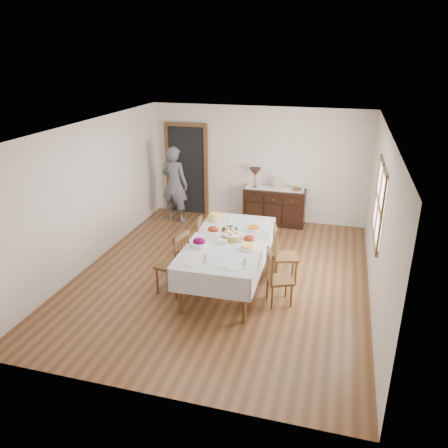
% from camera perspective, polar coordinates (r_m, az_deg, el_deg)
% --- Properties ---
extents(ground, '(6.00, 6.00, 0.00)m').
position_cam_1_polar(ground, '(7.81, -0.20, -6.74)').
color(ground, brown).
extents(room_shell, '(5.02, 6.02, 2.65)m').
position_cam_1_polar(room_shell, '(7.60, -0.42, 5.82)').
color(room_shell, silver).
rests_on(room_shell, ground).
extents(dining_table, '(1.29, 2.46, 0.84)m').
position_cam_1_polar(dining_table, '(7.20, 0.55, -2.78)').
color(dining_table, silver).
rests_on(dining_table, ground).
extents(chair_left_near, '(0.53, 0.53, 1.08)m').
position_cam_1_polar(chair_left_near, '(7.12, -6.45, -4.98)').
color(chair_left_near, brown).
rests_on(chair_left_near, ground).
extents(chair_left_far, '(0.47, 0.47, 1.00)m').
position_cam_1_polar(chair_left_far, '(7.80, -4.19, -2.72)').
color(chair_left_far, brown).
rests_on(chair_left_far, ground).
extents(chair_right_near, '(0.50, 0.50, 0.91)m').
position_cam_1_polar(chair_right_near, '(6.86, 6.93, -6.89)').
color(chair_right_near, brown).
rests_on(chair_right_near, ground).
extents(chair_right_far, '(0.51, 0.51, 1.00)m').
position_cam_1_polar(chair_right_far, '(7.52, 7.65, -3.84)').
color(chair_right_far, brown).
rests_on(chair_right_far, ground).
extents(sideboard, '(1.38, 0.51, 0.83)m').
position_cam_1_polar(sideboard, '(10.00, 6.61, 2.27)').
color(sideboard, black).
rests_on(sideboard, ground).
extents(person, '(0.63, 0.46, 1.88)m').
position_cam_1_polar(person, '(10.02, -6.49, 5.47)').
color(person, '#565863').
rests_on(person, ground).
extents(bread_basket, '(0.33, 0.33, 0.17)m').
position_cam_1_polar(bread_basket, '(7.16, 1.02, -1.56)').
color(bread_basket, olive).
rests_on(bread_basket, dining_table).
extents(egg_basket, '(0.26, 0.26, 0.11)m').
position_cam_1_polar(egg_basket, '(7.49, 0.73, -0.66)').
color(egg_basket, black).
rests_on(egg_basket, dining_table).
extents(ham_platter_a, '(0.31, 0.31, 0.11)m').
position_cam_1_polar(ham_platter_a, '(7.48, -1.42, -0.78)').
color(ham_platter_a, white).
rests_on(ham_platter_a, dining_table).
extents(ham_platter_b, '(0.32, 0.32, 0.11)m').
position_cam_1_polar(ham_platter_b, '(7.14, 3.33, -1.97)').
color(ham_platter_b, white).
rests_on(ham_platter_b, dining_table).
extents(beet_bowl, '(0.26, 0.26, 0.15)m').
position_cam_1_polar(beet_bowl, '(6.90, -3.27, -2.52)').
color(beet_bowl, white).
rests_on(beet_bowl, dining_table).
extents(carrot_bowl, '(0.22, 0.22, 0.09)m').
position_cam_1_polar(carrot_bowl, '(7.51, 3.92, -0.63)').
color(carrot_bowl, white).
rests_on(carrot_bowl, dining_table).
extents(pineapple_bowl, '(0.26, 0.26, 0.14)m').
position_cam_1_polar(pineapple_bowl, '(7.93, -1.21, 0.85)').
color(pineapple_bowl, tan).
rests_on(pineapple_bowl, dining_table).
extents(casserole_dish, '(0.27, 0.27, 0.07)m').
position_cam_1_polar(casserole_dish, '(6.83, 3.09, -3.07)').
color(casserole_dish, white).
rests_on(casserole_dish, dining_table).
extents(butter_dish, '(0.14, 0.09, 0.07)m').
position_cam_1_polar(butter_dish, '(7.01, -0.21, -2.33)').
color(butter_dish, white).
rests_on(butter_dish, dining_table).
extents(setting_left, '(0.42, 0.31, 0.10)m').
position_cam_1_polar(setting_left, '(6.46, -3.56, -4.74)').
color(setting_left, white).
rests_on(setting_left, dining_table).
extents(setting_right, '(0.42, 0.31, 0.10)m').
position_cam_1_polar(setting_right, '(6.32, 1.66, -5.30)').
color(setting_right, white).
rests_on(setting_right, dining_table).
extents(glass_far_a, '(0.06, 0.06, 0.09)m').
position_cam_1_polar(glass_far_a, '(7.93, 0.70, 0.71)').
color(glass_far_a, silver).
rests_on(glass_far_a, dining_table).
extents(glass_far_b, '(0.07, 0.07, 0.10)m').
position_cam_1_polar(glass_far_b, '(7.76, 4.29, 0.18)').
color(glass_far_b, silver).
rests_on(glass_far_b, dining_table).
extents(runner, '(1.30, 0.35, 0.01)m').
position_cam_1_polar(runner, '(9.90, 6.60, 4.62)').
color(runner, white).
rests_on(runner, sideboard).
extents(table_lamp, '(0.26, 0.26, 0.46)m').
position_cam_1_polar(table_lamp, '(9.83, 4.09, 6.72)').
color(table_lamp, brown).
rests_on(table_lamp, sideboard).
extents(picture_frame, '(0.22, 0.08, 0.28)m').
position_cam_1_polar(picture_frame, '(9.76, 7.15, 5.17)').
color(picture_frame, '#B9AF89').
rests_on(picture_frame, sideboard).
extents(deco_bowl, '(0.20, 0.20, 0.06)m').
position_cam_1_polar(deco_bowl, '(9.83, 9.49, 4.49)').
color(deco_bowl, brown).
rests_on(deco_bowl, sideboard).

